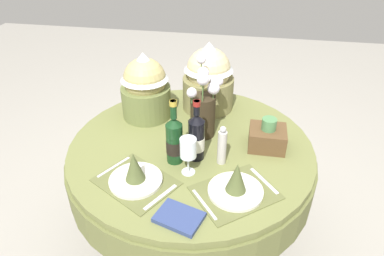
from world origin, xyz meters
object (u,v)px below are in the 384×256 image
flower_vase (204,108)px  book_on_table (179,217)px  gift_tub_back_left (145,84)px  wine_glass_right (188,149)px  gift_tub_back_centre (208,75)px  place_setting_left (135,174)px  wine_bottle_left (174,140)px  place_setting_right (236,185)px  pepper_mill (222,146)px  wine_bottle_centre (196,137)px  woven_basket_side_right (267,137)px  dining_table (191,165)px

flower_vase → book_on_table: (-0.01, -0.62, -0.15)m
flower_vase → gift_tub_back_left: 0.38m
wine_glass_right → book_on_table: bearing=-86.9°
flower_vase → gift_tub_back_centre: gift_tub_back_centre is taller
flower_vase → place_setting_left: bearing=-119.0°
wine_bottle_left → wine_glass_right: 0.11m
place_setting_right → gift_tub_back_left: (-0.56, 0.57, 0.15)m
wine_bottle_left → book_on_table: 0.39m
pepper_mill → gift_tub_back_left: 0.61m
gift_tub_back_left → wine_bottle_centre: bearing=-45.2°
place_setting_right → book_on_table: bearing=-138.3°
book_on_table → woven_basket_side_right: (0.34, 0.56, 0.05)m
flower_vase → wine_bottle_centre: bearing=-91.1°
place_setting_left → gift_tub_back_left: size_ratio=1.10×
flower_vase → wine_glass_right: (-0.02, -0.33, -0.03)m
flower_vase → pepper_mill: flower_vase is taller
wine_glass_right → gift_tub_back_left: gift_tub_back_left is taller
wine_bottle_centre → book_on_table: size_ratio=1.75×
place_setting_left → place_setting_right: (0.45, 0.01, 0.00)m
place_setting_right → dining_table: bearing=127.9°
wine_glass_right → woven_basket_side_right: bearing=36.9°
dining_table → pepper_mill: (0.17, -0.12, 0.23)m
wine_bottle_left → woven_basket_side_right: size_ratio=1.80×
gift_tub_back_centre → woven_basket_side_right: size_ratio=2.25×
place_setting_left → flower_vase: 0.51m
wine_bottle_left → gift_tub_back_left: gift_tub_back_left is taller
pepper_mill → gift_tub_back_left: bearing=142.0°
place_setting_left → gift_tub_back_centre: 0.79m
gift_tub_back_centre → gift_tub_back_left: bearing=-155.5°
flower_vase → book_on_table: flower_vase is taller
flower_vase → wine_bottle_centre: 0.21m
gift_tub_back_centre → place_setting_right: bearing=-73.2°
flower_vase → gift_tub_back_left: flower_vase is taller
book_on_table → gift_tub_back_centre: bearing=108.4°
wine_glass_right → pepper_mill: size_ratio=0.91×
flower_vase → woven_basket_side_right: 0.36m
wine_glass_right → dining_table: bearing=96.8°
place_setting_right → gift_tub_back_left: bearing=134.2°
wine_bottle_centre → pepper_mill: wine_bottle_centre is taller
place_setting_right → pepper_mill: bearing=112.2°
flower_vase → gift_tub_back_centre: 0.30m
book_on_table → pepper_mill: bearing=89.6°
place_setting_left → place_setting_right: 0.45m
flower_vase → pepper_mill: bearing=-62.0°
book_on_table → place_setting_right: bearing=59.5°
place_setting_left → flower_vase: size_ratio=1.04×
place_setting_left → gift_tub_back_centre: bearing=72.9°
place_setting_left → pepper_mill: (0.36, 0.21, 0.05)m
dining_table → flower_vase: size_ratio=3.14×
wine_glass_right → gift_tub_back_left: (-0.33, 0.47, 0.07)m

